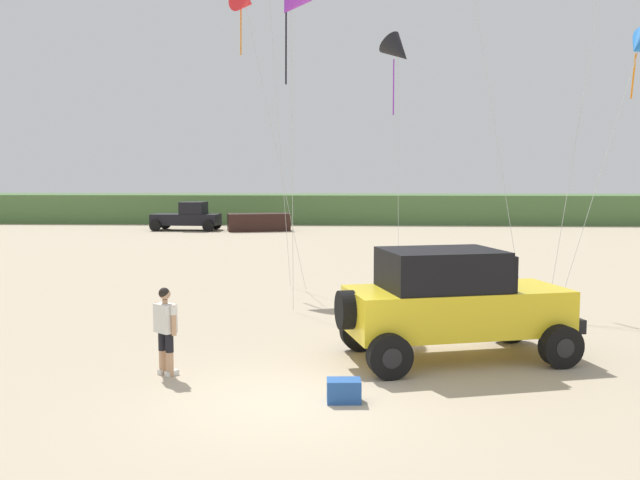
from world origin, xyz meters
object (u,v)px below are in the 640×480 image
Objects in this scene: kite_green_box at (398,51)px; kite_blue_swept at (245,2)px; distant_sedan at (259,222)px; kite_purple_stunt at (640,46)px; jeep at (453,301)px; person_watching at (166,326)px; distant_pickup at (188,217)px; cooler_box at (344,391)px; kite_white_parafoil at (291,3)px.

kite_blue_swept is (-5.48, -1.86, 1.41)m from kite_green_box.
kite_blue_swept is at bearing -161.28° from kite_green_box.
kite_blue_swept is at bearing -97.25° from distant_sedan.
distant_sedan is 22.77m from kite_green_box.
kite_blue_swept is at bearing 160.90° from kite_purple_stunt.
jeep is at bearing -89.34° from distant_sedan.
person_watching is 0.36× the size of distant_pickup.
kite_purple_stunt is at bearing 43.79° from cooler_box.
kite_green_box is at bearing -56.55° from distant_pickup.
kite_green_box reaches higher than cooler_box.
jeep is at bearing -56.26° from kite_white_parafoil.
person_watching is at bearing -88.14° from kite_blue_swept.
cooler_box is at bearing -74.14° from kite_blue_swept.
kite_blue_swept is at bearing 101.85° from cooler_box.
kite_white_parafoil is (-3.40, -6.53, 0.17)m from kite_green_box.
person_watching is 14.83m from kite_blue_swept.
kite_white_parafoil is at bearing 123.74° from jeep.
distant_sedan is at bearing 119.72° from kite_purple_stunt.
distant_pickup is at bearing 109.47° from kite_blue_swept.
cooler_box is at bearing -96.58° from kite_green_box.
kite_white_parafoil reaches higher than distant_sedan.
distant_sedan is at bearing -2.79° from distant_pickup.
distant_pickup is (-11.47, 35.02, 0.75)m from cooler_box.
distant_pickup reaches higher than cooler_box.
distant_sedan is 27.88m from kite_white_parafoil.
jeep is at bearing -133.80° from kite_purple_stunt.
distant_pickup is 24.81m from kite_blue_swept.
kite_purple_stunt is (6.03, 6.29, 6.21)m from jeep.
kite_purple_stunt reaches higher than cooler_box.
kite_white_parafoil reaches higher than cooler_box.
kite_blue_swept is (-2.08, 4.67, 1.23)m from kite_white_parafoil.
person_watching is 16.44m from kite_green_box.
person_watching is 0.18× the size of kite_white_parafoil.
cooler_box is 0.13× the size of distant_sedan.
jeep is 0.48× the size of kite_blue_swept.
cooler_box is 14.19m from kite_purple_stunt.
kite_white_parafoil reaches higher than jeep.
distant_sedan is at bearing 95.33° from person_watching.
jeep is 10.13m from kite_white_parafoil.
jeep is at bearing 47.75° from cooler_box.
person_watching is at bearing -110.38° from kite_green_box.
cooler_box is 0.07× the size of kite_purple_stunt.
cooler_box is at bearing -132.21° from kite_purple_stunt.
distant_pickup is (-8.11, 33.70, 0.00)m from person_watching.
kite_blue_swept is 1.30× the size of kite_purple_stunt.
distant_pickup is (-13.64, 32.26, -0.26)m from jeep.
distant_pickup is at bearing 127.14° from kite_purple_stunt.
kite_white_parafoil is 1.15× the size of kite_purple_stunt.
jeep reaches higher than cooler_box.
distant_sedan is at bearing 112.61° from kite_green_box.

